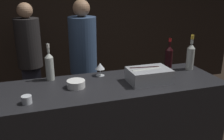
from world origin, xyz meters
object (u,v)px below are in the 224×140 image
red_wine_bottle_tall (169,56)px  white_wine_bottle (49,66)px  rose_wine_bottle (190,56)px  person_blond_tee (30,55)px  bowl_white (76,84)px  wine_glass (100,67)px  person_in_hoodie (83,59)px  candle_votive (27,100)px  ice_bin_with_bottles (148,75)px

red_wine_bottle_tall → white_wine_bottle: bearing=179.8°
rose_wine_bottle → person_blond_tee: size_ratio=0.23×
red_wine_bottle_tall → white_wine_bottle: 1.27m
red_wine_bottle_tall → person_blond_tee: 1.98m
bowl_white → wine_glass: (0.28, 0.23, 0.06)m
white_wine_bottle → person_in_hoodie: bearing=58.0°
bowl_white → person_in_hoodie: bearing=75.1°
wine_glass → candle_votive: bearing=-148.5°
ice_bin_with_bottles → rose_wine_bottle: size_ratio=1.03×
ice_bin_with_bottles → person_in_hoodie: (-0.40, 1.09, -0.11)m
person_in_hoodie → person_blond_tee: 0.87m
white_wine_bottle → person_in_hoodie: person_in_hoodie is taller
bowl_white → candle_votive: (-0.42, -0.20, -0.00)m
candle_votive → person_blond_tee: size_ratio=0.05×
person_in_hoodie → person_blond_tee: (-0.67, 0.55, -0.03)m
white_wine_bottle → person_in_hoodie: (0.47, 0.75, -0.19)m
wine_glass → red_wine_bottle_tall: bearing=2.3°
red_wine_bottle_tall → person_blond_tee: person_blond_tee is taller
wine_glass → white_wine_bottle: white_wine_bottle is taller
red_wine_bottle_tall → wine_glass: bearing=-177.7°
ice_bin_with_bottles → white_wine_bottle: white_wine_bottle is taller
candle_votive → ice_bin_with_bottles: bearing=6.8°
red_wine_bottle_tall → rose_wine_bottle: (0.19, -0.13, 0.02)m
red_wine_bottle_tall → rose_wine_bottle: size_ratio=0.87×
ice_bin_with_bottles → white_wine_bottle: bearing=158.9°
ice_bin_with_bottles → bowl_white: (-0.67, 0.07, -0.04)m
ice_bin_with_bottles → rose_wine_bottle: 0.63m
ice_bin_with_bottles → white_wine_bottle: (-0.87, 0.34, 0.07)m
white_wine_bottle → person_blond_tee: (-0.19, 1.31, -0.22)m
candle_votive → white_wine_bottle: (0.22, 0.46, 0.11)m
ice_bin_with_bottles → white_wine_bottle: 0.94m
bowl_white → person_blond_tee: 1.62m
rose_wine_bottle → ice_bin_with_bottles: bearing=-160.8°
bowl_white → wine_glass: 0.37m
wine_glass → red_wine_bottle_tall: red_wine_bottle_tall is taller
rose_wine_bottle → person_in_hoodie: (-0.99, 0.89, -0.19)m
wine_glass → white_wine_bottle: bearing=175.9°
ice_bin_with_bottles → bowl_white: ice_bin_with_bottles is taller
ice_bin_with_bottles → candle_votive: 1.09m
rose_wine_bottle → red_wine_bottle_tall: bearing=145.6°
red_wine_bottle_tall → bowl_white: bearing=-166.4°
candle_votive → rose_wine_bottle: rose_wine_bottle is taller
red_wine_bottle_tall → rose_wine_bottle: 0.23m
red_wine_bottle_tall → person_blond_tee: bearing=138.2°
rose_wine_bottle → white_wine_bottle: 1.46m
wine_glass → candle_votive: wine_glass is taller
ice_bin_with_bottles → person_in_hoodie: 1.17m
bowl_white → ice_bin_with_bottles: bearing=-6.2°
person_in_hoodie → bowl_white: bearing=76.1°
candle_votive → person_blond_tee: (0.02, 1.77, -0.11)m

